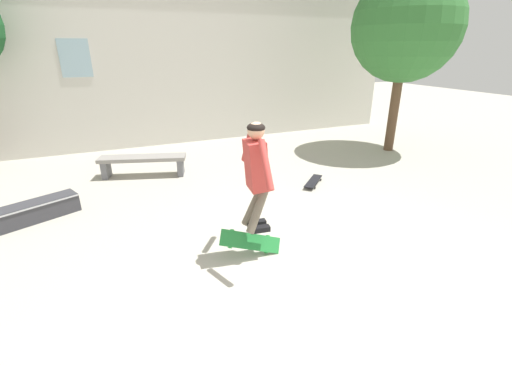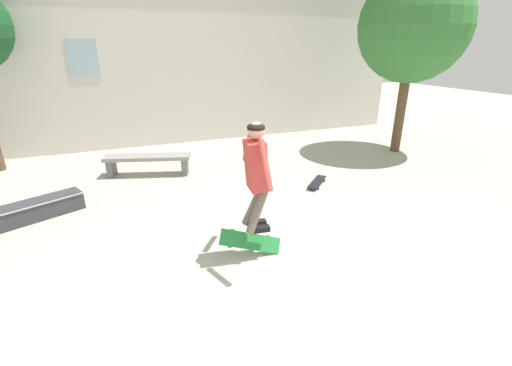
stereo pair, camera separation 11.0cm
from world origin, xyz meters
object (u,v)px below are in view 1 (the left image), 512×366
object	(u,v)px
skate_ledge	(9,219)
skater	(256,169)
park_bench	(143,161)
tree_right	(406,27)
skateboard_resting	(313,181)
skateboard_flipping	(251,242)

from	to	relation	value
skate_ledge	skater	distance (m)	4.11
park_bench	skater	distance (m)	4.09
tree_right	skate_ledge	bearing A→B (deg)	-172.91
skate_ledge	skateboard_resting	distance (m)	5.41
park_bench	skate_ledge	size ratio (longest dim) A/B	0.94
park_bench	skater	bearing A→B (deg)	-57.70
skateboard_resting	skater	bearing A→B (deg)	-0.88
park_bench	skate_ledge	distance (m)	2.75
skater	skateboard_resting	world-z (taller)	skater
skateboard_resting	park_bench	bearing A→B (deg)	-74.17
skate_ledge	tree_right	bearing A→B (deg)	-17.01
skate_ledge	skateboard_resting	bearing A→B (deg)	-27.38
park_bench	skateboard_resting	xyz separation A→B (m)	(3.18, -1.91, -0.27)
tree_right	skateboard_resting	world-z (taller)	tree_right
tree_right	skate_ledge	size ratio (longest dim) A/B	2.22
tree_right	skateboard_flipping	world-z (taller)	tree_right
tree_right	skateboard_flipping	bearing A→B (deg)	-148.94
skater	skateboard_resting	xyz separation A→B (m)	(2.13, 1.93, -1.19)
skateboard_resting	skate_ledge	bearing A→B (deg)	-46.37
park_bench	skater	size ratio (longest dim) A/B	1.32
park_bench	skate_ledge	world-z (taller)	park_bench
skateboard_flipping	skate_ledge	bearing A→B (deg)	151.01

